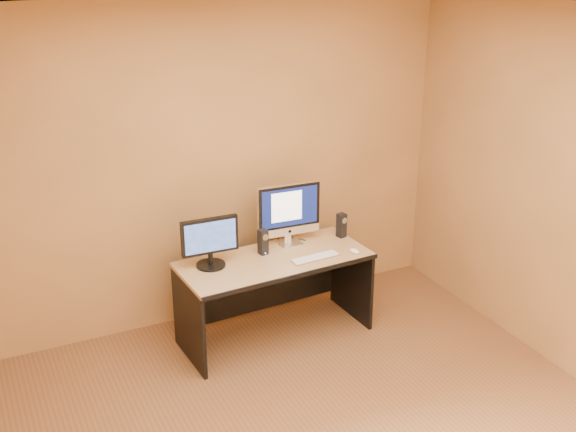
# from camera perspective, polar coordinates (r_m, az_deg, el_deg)

# --- Properties ---
(walls) EXTENTS (4.00, 4.00, 2.60)m
(walls) POSITION_cam_1_polar(r_m,az_deg,el_deg) (4.02, 3.75, -3.93)
(walls) COLOR #A77743
(walls) RESTS_ON ground
(ceiling) EXTENTS (4.00, 4.00, 0.00)m
(ceiling) POSITION_cam_1_polar(r_m,az_deg,el_deg) (3.65, 4.27, 14.78)
(ceiling) COLOR white
(ceiling) RESTS_ON walls
(desk) EXTENTS (1.50, 0.72, 0.68)m
(desk) POSITION_cam_1_polar(r_m,az_deg,el_deg) (5.69, -1.05, -6.49)
(desk) COLOR #AB7F55
(desk) RESTS_ON ground
(imac) EXTENTS (0.53, 0.22, 0.51)m
(imac) POSITION_cam_1_polar(r_m,az_deg,el_deg) (5.70, 0.16, 0.13)
(imac) COLOR silver
(imac) RESTS_ON desk
(second_monitor) EXTENTS (0.45, 0.24, 0.39)m
(second_monitor) POSITION_cam_1_polar(r_m,az_deg,el_deg) (5.37, -6.19, -2.10)
(second_monitor) COLOR black
(second_monitor) RESTS_ON desk
(speaker_left) EXTENTS (0.07, 0.08, 0.20)m
(speaker_left) POSITION_cam_1_polar(r_m,az_deg,el_deg) (5.58, -1.99, -2.06)
(speaker_left) COLOR black
(speaker_left) RESTS_ON desk
(speaker_right) EXTENTS (0.08, 0.08, 0.20)m
(speaker_right) POSITION_cam_1_polar(r_m,az_deg,el_deg) (5.90, 4.24, -0.73)
(speaker_right) COLOR black
(speaker_right) RESTS_ON desk
(keyboard) EXTENTS (0.40, 0.13, 0.02)m
(keyboard) POSITION_cam_1_polar(r_m,az_deg,el_deg) (5.54, 2.19, -3.29)
(keyboard) COLOR #B5B4B9
(keyboard) RESTS_ON desk
(mouse) EXTENTS (0.07, 0.10, 0.03)m
(mouse) POSITION_cam_1_polar(r_m,az_deg,el_deg) (5.65, 5.28, -2.76)
(mouse) COLOR white
(mouse) RESTS_ON desk
(cable_a) EXTENTS (0.11, 0.17, 0.01)m
(cable_a) POSITION_cam_1_polar(r_m,az_deg,el_deg) (5.89, 0.56, -1.73)
(cable_a) COLOR black
(cable_a) RESTS_ON desk
(cable_b) EXTENTS (0.07, 0.16, 0.01)m
(cable_b) POSITION_cam_1_polar(r_m,az_deg,el_deg) (5.83, -0.72, -1.98)
(cable_b) COLOR black
(cable_b) RESTS_ON desk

